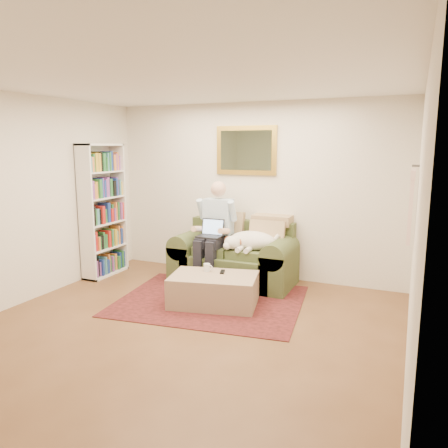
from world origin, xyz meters
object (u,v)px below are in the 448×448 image
Objects in this scene: coffee_mug at (207,267)px; ottoman at (214,290)px; seated_man at (213,234)px; laptop at (211,232)px; sofa at (234,262)px; bookshelf at (103,210)px; sleeping_dog at (253,241)px.

ottoman is at bearing -38.92° from coffee_mug.
coffee_mug is at bearing -71.46° from seated_man.
laptop is 0.74m from coffee_mug.
sofa is 0.87× the size of bookshelf.
sleeping_dog is at bearing 8.36° from bookshelf.
seated_man is 14.66× the size of coffee_mug.
sofa is at bearing 87.77° from coffee_mug.
coffee_mug is at bearing -69.58° from laptop.
sofa reaches higher than ottoman.
ottoman is 0.53× the size of bookshelf.
sleeping_dog is 0.86m from coffee_mug.
ottoman is at bearing -62.55° from laptop.
laptop is (-0.26, -0.23, 0.47)m from sofa.
sleeping_dog is at bearing -15.74° from sofa.
bookshelf reaches higher than sofa.
seated_man is 1.39× the size of ottoman.
laptop is (-0.00, -0.07, 0.04)m from seated_man.
sofa is 17.43× the size of coffee_mug.
ottoman is at bearing -64.54° from seated_man.
sleeping_dog reaches higher than coffee_mug.
sofa is 0.98m from ottoman.
bookshelf is at bearing 165.58° from ottoman.
laptop is at bearing 117.45° from ottoman.
bookshelf reaches higher than seated_man.
seated_man is 0.78m from coffee_mug.
seated_man is 1.76m from bookshelf.
bookshelf is (-1.95, 0.42, 0.57)m from coffee_mug.
seated_man is at bearing 8.77° from bookshelf.
laptop reaches higher than ottoman.
sofa is 5.15× the size of laptop.
bookshelf is (-1.98, -0.43, 0.70)m from sofa.
seated_man is at bearing 115.46° from ottoman.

